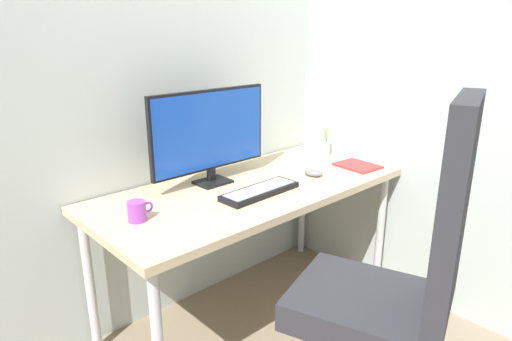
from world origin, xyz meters
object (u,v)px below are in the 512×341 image
at_px(monitor, 210,132).
at_px(mouse, 313,173).
at_px(pen_holder, 323,148).
at_px(coffee_mug, 137,211).
at_px(notebook, 358,166).
at_px(office_chair, 397,275).
at_px(keyboard, 260,191).

xyz_separation_m(monitor, mouse, (0.44, -0.27, -0.23)).
xyz_separation_m(pen_holder, coffee_mug, (-1.27, -0.10, -0.00)).
relative_size(mouse, coffee_mug, 0.92).
xyz_separation_m(mouse, notebook, (0.30, -0.06, -0.01)).
distance_m(office_chair, coffee_mug, 1.00).
bearing_deg(notebook, mouse, 172.88).
height_order(office_chair, monitor, office_chair).
bearing_deg(keyboard, coffee_mug, 168.48).
distance_m(keyboard, mouse, 0.38).
height_order(pen_holder, notebook, pen_holder).
bearing_deg(mouse, pen_holder, 12.65).
bearing_deg(mouse, coffee_mug, 153.82).
distance_m(keyboard, coffee_mug, 0.56).
distance_m(mouse, notebook, 0.30).
bearing_deg(notebook, pen_holder, 85.53).
bearing_deg(office_chair, notebook, 43.88).
bearing_deg(keyboard, monitor, 103.49).
height_order(mouse, coffee_mug, coffee_mug).
relative_size(office_chair, pen_holder, 7.40).
bearing_deg(notebook, office_chair, -131.78).
distance_m(notebook, coffee_mug, 1.24).
bearing_deg(coffee_mug, notebook, -7.93).
xyz_separation_m(office_chair, coffee_mug, (-0.55, 0.82, 0.15)).
height_order(monitor, keyboard, monitor).
bearing_deg(office_chair, coffee_mug, 123.96).
relative_size(office_chair, notebook, 5.76).
xyz_separation_m(keyboard, pen_holder, (0.72, 0.22, 0.03)).
bearing_deg(coffee_mug, office_chair, -56.04).
bearing_deg(pen_holder, mouse, -147.96).
relative_size(mouse, pen_holder, 0.58).
xyz_separation_m(office_chair, mouse, (0.38, 0.71, 0.13)).
bearing_deg(pen_holder, coffee_mug, -175.38).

